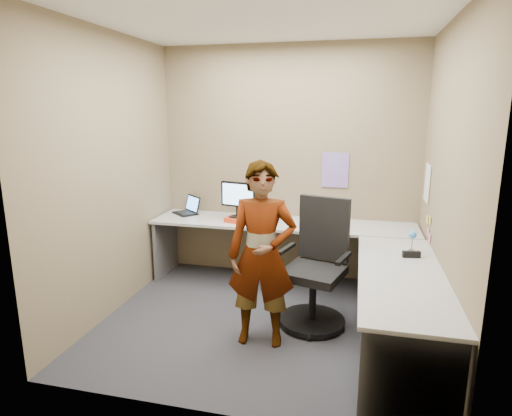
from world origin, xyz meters
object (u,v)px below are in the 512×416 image
(monitor, at_px, (238,197))
(desk, at_px, (315,254))
(office_chair, at_px, (316,275))
(person, at_px, (262,255))

(monitor, bearing_deg, desk, -15.99)
(monitor, bearing_deg, office_chair, -25.87)
(desk, xyz_separation_m, monitor, (-0.92, 0.50, 0.43))
(monitor, xyz_separation_m, person, (0.55, -1.21, -0.23))
(desk, xyz_separation_m, person, (-0.38, -0.71, 0.20))
(desk, bearing_deg, office_chair, -81.37)
(desk, xyz_separation_m, office_chair, (0.04, -0.26, -0.11))
(monitor, height_order, person, person)
(desk, relative_size, person, 1.90)
(office_chair, relative_size, person, 0.74)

